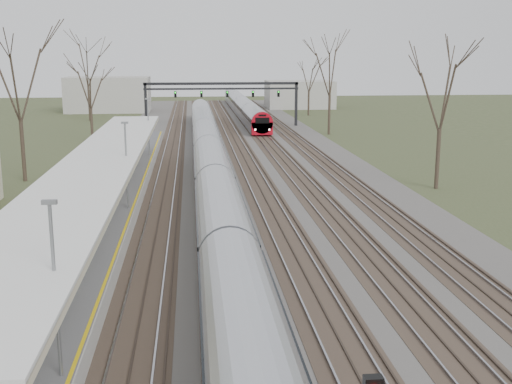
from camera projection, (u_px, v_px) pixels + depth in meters
track_bed at (238, 163)px, 58.75m from camera, size 24.00×160.00×0.22m
platform at (112, 204)px, 40.72m from camera, size 3.50×69.00×1.00m
canopy at (100, 162)px, 35.61m from camera, size 4.10×50.00×3.11m
signal_gantry at (222, 91)px, 86.90m from camera, size 21.00×0.59×6.08m
tree_west_far at (17, 78)px, 48.57m from camera, size 5.50×5.50×11.33m
tree_east_far at (442, 90)px, 45.93m from camera, size 5.00×5.00×10.30m
train_near at (209, 153)px, 54.95m from camera, size 2.62×90.21×3.05m
train_far at (242, 106)px, 105.65m from camera, size 2.62×60.21×3.05m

